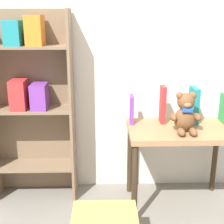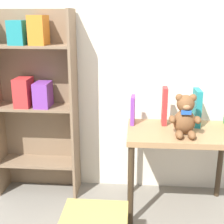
% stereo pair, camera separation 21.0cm
% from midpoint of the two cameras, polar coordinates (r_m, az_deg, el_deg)
% --- Properties ---
extents(wall_back, '(4.80, 0.06, 2.50)m').
position_cam_midpoint_polar(wall_back, '(2.30, 7.96, 15.36)').
color(wall_back, silver).
rests_on(wall_back, ground_plane).
extents(bookshelf_side, '(0.60, 0.23, 1.36)m').
position_cam_midpoint_polar(bookshelf_side, '(2.31, -11.33, 3.18)').
color(bookshelf_side, '#7F664C').
rests_on(bookshelf_side, ground_plane).
extents(display_table, '(0.71, 0.45, 0.59)m').
position_cam_midpoint_polar(display_table, '(2.16, 15.24, -5.52)').
color(display_table, '#9E754C').
rests_on(display_table, ground_plane).
extents(teddy_bear, '(0.20, 0.18, 0.26)m').
position_cam_midpoint_polar(teddy_bear, '(2.03, 16.12, -0.85)').
color(teddy_bear, brown).
rests_on(teddy_bear, display_table).
extents(book_standing_purple, '(0.03, 0.11, 0.20)m').
position_cam_midpoint_polar(book_standing_purple, '(2.17, 6.59, 0.34)').
color(book_standing_purple, purple).
rests_on(book_standing_purple, display_table).
extents(book_standing_red, '(0.03, 0.10, 0.26)m').
position_cam_midpoint_polar(book_standing_red, '(2.19, 12.32, 1.04)').
color(book_standing_red, red).
rests_on(book_standing_red, display_table).
extents(book_standing_teal, '(0.04, 0.15, 0.25)m').
position_cam_midpoint_polar(book_standing_teal, '(2.22, 17.89, 0.74)').
color(book_standing_teal, teal).
rests_on(book_standing_teal, display_table).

